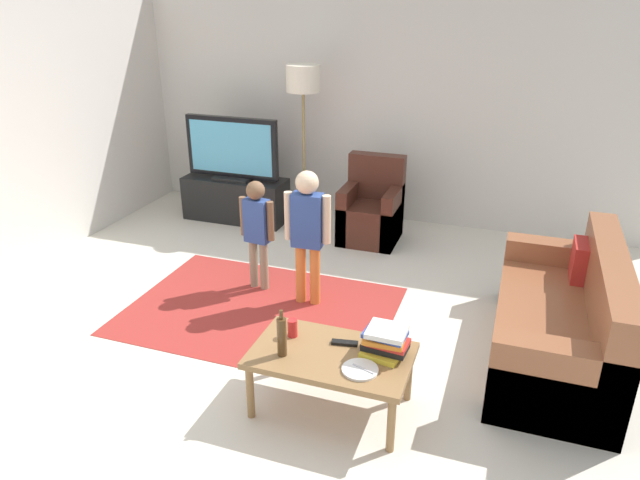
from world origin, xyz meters
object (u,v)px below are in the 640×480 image
armchair (372,213)px  plate (360,370)px  floor_lamp (303,88)px  tv_remote (345,343)px  child_near_tv (257,225)px  child_center (307,226)px  tv (232,149)px  coffee_table (331,359)px  tv_stand (236,199)px  book_stack (385,341)px  couch (566,325)px  soda_can (292,328)px  bottle (282,336)px

armchair → plate: bearing=-76.7°
armchair → floor_lamp: size_ratio=0.51×
tv_remote → child_near_tv: bearing=124.1°
armchair → child_center: bearing=-95.6°
child_near_tv → tv: bearing=123.9°
tv → child_center: tv is taller
child_center → plate: size_ratio=5.37×
armchair → tv_remote: 2.74m
tv → coffee_table: tv is taller
tv_stand → child_center: (1.50, -1.59, 0.47)m
coffee_table → book_stack: book_stack is taller
couch → child_center: 2.10m
soda_can → tv_remote: bearing=3.3°
soda_can → couch: bearing=29.5°
floor_lamp → coffee_table: 3.48m
bottle → soda_can: (-0.02, 0.22, -0.07)m
tv → child_near_tv: 1.78m
floor_lamp → tv_remote: (1.37, -2.88, -1.11)m
tv → book_stack: (2.44, -2.73, -0.33)m
armchair → child_center: 1.61m
armchair → tv: bearing=179.4°
bottle → soda_can: size_ratio=2.63×
child_near_tv → child_center: size_ratio=0.86×
armchair → floor_lamp: bearing=167.3°
tv → bottle: tv is taller
child_center → coffee_table: child_center is taller
armchair → child_near_tv: (-0.67, -1.44, 0.31)m
tv_stand → couch: (3.55, -1.78, 0.05)m
child_near_tv → plate: (1.36, -1.49, -0.18)m
couch → tv_remote: 1.68m
tv → book_stack: size_ratio=3.79×
couch → bottle: bearing=-144.9°
tv → plate: bearing=-51.5°
child_near_tv → child_center: bearing=-11.9°
couch → coffee_table: (-1.42, -1.07, 0.08)m
tv_stand → child_near_tv: bearing=-56.4°
soda_can → plate: soda_can is taller
child_center → bottle: size_ratio=3.74×
book_stack → plate: size_ratio=1.32×
tv → couch: tv is taller
bottle → child_center: bearing=104.2°
tv_stand → couch: 3.97m
couch → coffee_table: 1.78m
floor_lamp → bottle: bearing=-71.5°
tv_stand → bottle: size_ratio=3.80×
armchair → coffee_table: bearing=-80.4°
coffee_table → bottle: bearing=-156.8°
bottle → plate: (0.50, -0.00, -0.13)m
plate → child_near_tv: bearing=132.5°
couch → book_stack: (-1.10, -0.98, 0.23)m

